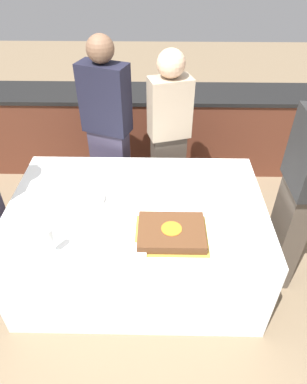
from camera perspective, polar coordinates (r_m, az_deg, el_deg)
ground_plane at (r=3.05m, az=-2.35°, el=-12.83°), size 14.00×14.00×0.00m
back_counter at (r=4.05m, az=-1.30°, el=10.35°), size 4.40×0.58×0.92m
dining_table at (r=2.76m, az=-2.56°, el=-7.85°), size 1.87×1.19×0.77m
cake at (r=2.23m, az=3.00°, el=-6.72°), size 0.47×0.37×0.07m
plate_stack at (r=2.54m, az=-10.64°, el=-1.13°), size 0.22×0.22×0.04m
wine_glass at (r=2.15m, az=-16.91°, el=-7.18°), size 0.06×0.06×0.20m
side_plate_near_cake at (r=2.50m, az=1.20°, el=-1.50°), size 0.21×0.21×0.00m
side_plate_right_edge at (r=2.64m, az=14.12°, el=-0.32°), size 0.21×0.21×0.00m
utensil_pile at (r=2.15m, az=-2.78°, el=-9.75°), size 0.12×0.12×0.02m
person_cutting_cake at (r=3.11m, az=2.57°, el=9.23°), size 0.39×0.29×1.62m
person_seated_right at (r=2.62m, az=23.19°, el=-0.12°), size 0.21×0.40×1.69m
person_standing_back at (r=3.12m, az=-7.59°, el=9.90°), size 0.45×0.33×1.72m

